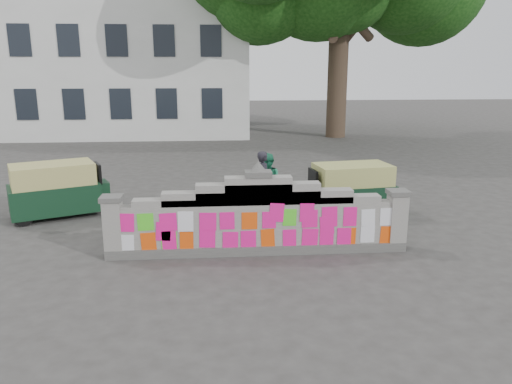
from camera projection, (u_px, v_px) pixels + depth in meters
ground at (258, 253)px, 10.75m from camera, size 100.00×100.00×0.00m
parapet_wall at (258, 220)px, 10.56m from camera, size 6.48×0.44×2.01m
building at (113, 65)px, 30.46m from camera, size 16.00×10.00×8.90m
cyclist_bike at (264, 201)px, 13.16m from camera, size 1.74×0.66×0.91m
cyclist_rider at (264, 189)px, 13.08m from camera, size 0.39×0.57×1.53m
pedestrian at (267, 183)px, 13.54m from camera, size 0.92×0.99×1.64m
rickshaw_left at (57, 189)px, 13.22m from camera, size 2.66×2.00×1.43m
rickshaw_right at (350, 189)px, 13.37m from camera, size 2.55×1.44×1.38m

